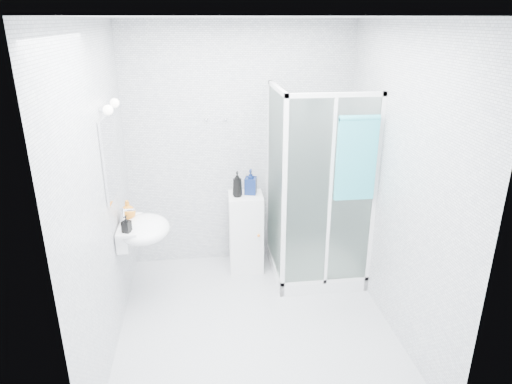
{
  "coord_description": "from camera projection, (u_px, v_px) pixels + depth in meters",
  "views": [
    {
      "loc": [
        -0.43,
        -3.4,
        2.59
      ],
      "look_at": [
        0.05,
        0.35,
        1.15
      ],
      "focal_mm": 32.0,
      "sensor_mm": 36.0,
      "label": 1
    }
  ],
  "objects": [
    {
      "name": "room",
      "position": [
        255.0,
        190.0,
        3.66
      ],
      "size": [
        2.4,
        2.6,
        2.6
      ],
      "color": "silver",
      "rests_on": "ground"
    },
    {
      "name": "shower_enclosure",
      "position": [
        310.0,
        238.0,
        4.75
      ],
      "size": [
        0.9,
        0.95,
        2.0
      ],
      "color": "white",
      "rests_on": "ground"
    },
    {
      "name": "wall_basin",
      "position": [
        142.0,
        230.0,
        4.14
      ],
      "size": [
        0.46,
        0.56,
        0.35
      ],
      "color": "white",
      "rests_on": "ground"
    },
    {
      "name": "mirror",
      "position": [
        110.0,
        156.0,
        3.87
      ],
      "size": [
        0.02,
        0.6,
        0.7
      ],
      "primitive_type": "cube",
      "color": "white",
      "rests_on": "room"
    },
    {
      "name": "vanity_lights",
      "position": [
        111.0,
        106.0,
        3.72
      ],
      "size": [
        0.1,
        0.4,
        0.08
      ],
      "color": "silver",
      "rests_on": "room"
    },
    {
      "name": "wall_hooks",
      "position": [
        216.0,
        120.0,
        4.68
      ],
      "size": [
        0.23,
        0.06,
        0.03
      ],
      "color": "silver",
      "rests_on": "room"
    },
    {
      "name": "storage_cabinet",
      "position": [
        246.0,
        232.0,
        4.92
      ],
      "size": [
        0.37,
        0.39,
        0.86
      ],
      "rotation": [
        0.0,
        0.0,
        -0.03
      ],
      "color": "white",
      "rests_on": "ground"
    },
    {
      "name": "hand_towel",
      "position": [
        357.0,
        156.0,
        4.06
      ],
      "size": [
        0.37,
        0.05,
        0.78
      ],
      "color": "teal",
      "rests_on": "shower_enclosure"
    },
    {
      "name": "shampoo_bottle_a",
      "position": [
        237.0,
        184.0,
        4.69
      ],
      "size": [
        0.12,
        0.12,
        0.27
      ],
      "primitive_type": "imported",
      "rotation": [
        0.0,
        0.0,
        -0.21
      ],
      "color": "black",
      "rests_on": "storage_cabinet"
    },
    {
      "name": "shampoo_bottle_b",
      "position": [
        251.0,
        182.0,
        4.76
      ],
      "size": [
        0.15,
        0.15,
        0.26
      ],
      "primitive_type": "imported",
      "rotation": [
        0.0,
        0.0,
        -0.27
      ],
      "color": "#0D1D4E",
      "rests_on": "storage_cabinet"
    },
    {
      "name": "soap_dispenser_orange",
      "position": [
        128.0,
        210.0,
        4.17
      ],
      "size": [
        0.17,
        0.17,
        0.18
      ],
      "primitive_type": "imported",
      "rotation": [
        0.0,
        0.0,
        0.27
      ],
      "color": "orange",
      "rests_on": "wall_basin"
    },
    {
      "name": "soap_dispenser_black",
      "position": [
        126.0,
        224.0,
        3.92
      ],
      "size": [
        0.09,
        0.09,
        0.15
      ],
      "primitive_type": "imported",
      "rotation": [
        0.0,
        0.0,
        -0.43
      ],
      "color": "black",
      "rests_on": "wall_basin"
    }
  ]
}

